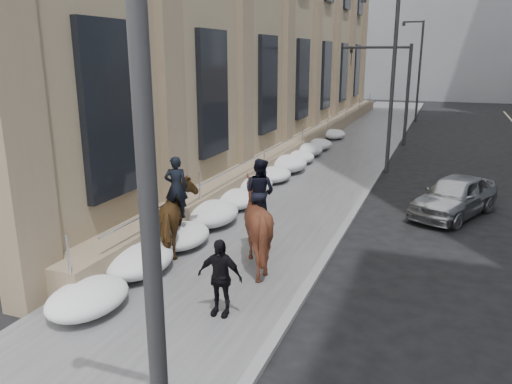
# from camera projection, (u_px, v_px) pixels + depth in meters

# --- Properties ---
(ground) EXTENTS (140.00, 140.00, 0.00)m
(ground) POSITION_uv_depth(u_px,v_px,m) (192.00, 287.00, 11.96)
(ground) COLOR black
(ground) RESTS_ON ground
(sidewalk) EXTENTS (5.00, 80.00, 0.12)m
(sidewalk) POSITION_uv_depth(u_px,v_px,m) (304.00, 186.00, 20.95)
(sidewalk) COLOR #4C4C4E
(sidewalk) RESTS_ON ground
(curb) EXTENTS (0.24, 80.00, 0.12)m
(curb) POSITION_uv_depth(u_px,v_px,m) (367.00, 192.00, 20.05)
(curb) COLOR slate
(curb) RESTS_ON ground
(bg_building_far) EXTENTS (24.00, 12.00, 20.00)m
(bg_building_far) POSITION_uv_depth(u_px,v_px,m) (377.00, 23.00, 76.20)
(bg_building_far) COLOR gray
(bg_building_far) RESTS_ON ground
(streetlight_near) EXTENTS (1.71, 0.24, 8.00)m
(streetlight_near) POSITION_uv_depth(u_px,v_px,m) (130.00, 149.00, 4.40)
(streetlight_near) COLOR #2D2D30
(streetlight_near) RESTS_ON ground
(streetlight_mid) EXTENTS (1.71, 0.24, 8.00)m
(streetlight_mid) POSITION_uv_depth(u_px,v_px,m) (390.00, 73.00, 22.41)
(streetlight_mid) COLOR #2D2D30
(streetlight_mid) RESTS_ON ground
(streetlight_far) EXTENTS (1.71, 0.24, 8.00)m
(streetlight_far) POSITION_uv_depth(u_px,v_px,m) (418.00, 65.00, 40.42)
(streetlight_far) COLOR #2D2D30
(streetlight_far) RESTS_ON ground
(traffic_signal) EXTENTS (4.10, 0.22, 6.00)m
(traffic_signal) POSITION_uv_depth(u_px,v_px,m) (393.00, 78.00, 30.00)
(traffic_signal) COLOR #2D2D30
(traffic_signal) RESTS_ON ground
(snow_bank) EXTENTS (1.70, 18.10, 0.76)m
(snow_bank) POSITION_uv_depth(u_px,v_px,m) (257.00, 184.00, 19.63)
(snow_bank) COLOR white
(snow_bank) RESTS_ON sidewalk
(mounted_horse_left) EXTENTS (1.90, 2.51, 2.63)m
(mounted_horse_left) POSITION_uv_depth(u_px,v_px,m) (179.00, 215.00, 13.57)
(mounted_horse_left) COLOR #412B13
(mounted_horse_left) RESTS_ON sidewalk
(mounted_horse_right) EXTENTS (2.20, 2.37, 2.76)m
(mounted_horse_right) POSITION_uv_depth(u_px,v_px,m) (257.00, 220.00, 12.71)
(mounted_horse_right) COLOR #3C1C11
(mounted_horse_right) RESTS_ON sidewalk
(pedestrian) EXTENTS (0.99, 0.44, 1.66)m
(pedestrian) POSITION_uv_depth(u_px,v_px,m) (220.00, 277.00, 10.27)
(pedestrian) COLOR black
(pedestrian) RESTS_ON sidewalk
(car_silver) EXTENTS (3.25, 4.48, 1.42)m
(car_silver) POSITION_uv_depth(u_px,v_px,m) (454.00, 196.00, 17.08)
(car_silver) COLOR #95989B
(car_silver) RESTS_ON ground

